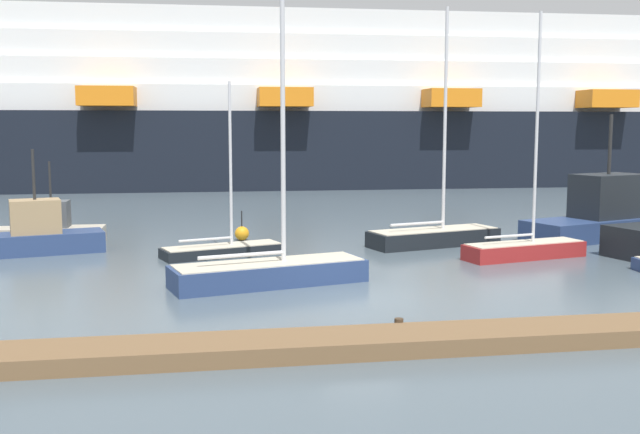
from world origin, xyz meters
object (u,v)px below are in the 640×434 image
object	(u,v)px
sailboat_5	(223,248)
fishing_boat_0	(31,236)
sailboat_4	(434,234)
channel_buoy_0	(242,233)
cruise_ship	(197,110)
sailboat_0	(525,247)
fishing_boat_1	(603,215)
fishing_boat_3	(48,230)
sailboat_3	(269,268)

from	to	relation	value
sailboat_5	fishing_boat_0	bearing A→B (deg)	148.80
sailboat_4	sailboat_5	size ratio (longest dim) A/B	1.47
channel_buoy_0	cruise_ship	size ratio (longest dim) A/B	0.01
sailboat_5	channel_buoy_0	size ratio (longest dim) A/B	5.08
sailboat_0	sailboat_4	distance (m)	4.79
sailboat_4	fishing_boat_1	world-z (taller)	sailboat_4
fishing_boat_0	fishing_boat_3	world-z (taller)	fishing_boat_0
fishing_boat_0	fishing_boat_3	xyz separation A→B (m)	(0.20, 2.77, -0.13)
sailboat_5	cruise_ship	size ratio (longest dim) A/B	0.06
sailboat_0	cruise_ship	size ratio (longest dim) A/B	0.08
sailboat_4	fishing_boat_3	size ratio (longest dim) A/B	2.05
sailboat_3	fishing_boat_3	distance (m)	14.49
fishing_boat_1	channel_buoy_0	world-z (taller)	fishing_boat_1
channel_buoy_0	cruise_ship	world-z (taller)	cruise_ship
sailboat_3	sailboat_4	xyz separation A→B (m)	(8.52, 7.46, -0.09)
channel_buoy_0	fishing_boat_1	bearing A→B (deg)	-6.84
fishing_boat_0	channel_buoy_0	distance (m)	9.70
sailboat_3	channel_buoy_0	bearing A→B (deg)	77.32
fishing_boat_3	cruise_ship	distance (m)	36.88
sailboat_0	cruise_ship	world-z (taller)	cruise_ship
fishing_boat_1	channel_buoy_0	distance (m)	18.10
sailboat_4	fishing_boat_0	size ratio (longest dim) A/B	1.67
sailboat_3	fishing_boat_0	bearing A→B (deg)	125.62
fishing_boat_1	fishing_boat_3	bearing A→B (deg)	155.12
sailboat_0	sailboat_4	bearing A→B (deg)	111.59
cruise_ship	sailboat_0	bearing A→B (deg)	-71.57
sailboat_4	channel_buoy_0	size ratio (longest dim) A/B	7.48
sailboat_4	fishing_boat_3	world-z (taller)	sailboat_4
sailboat_4	cruise_ship	world-z (taller)	cruise_ship
sailboat_3	cruise_ship	bearing A→B (deg)	78.31
sailboat_4	fishing_boat_1	bearing A→B (deg)	-10.14
fishing_boat_0	fishing_boat_1	xyz separation A→B (m)	(27.36, 0.19, 0.35)
sailboat_3	fishing_boat_1	bearing A→B (deg)	10.89
sailboat_4	fishing_boat_3	distance (m)	18.37
sailboat_4	fishing_boat_1	size ratio (longest dim) A/B	1.24
sailboat_0	sailboat_5	size ratio (longest dim) A/B	1.38
channel_buoy_0	fishing_boat_0	bearing A→B (deg)	-165.99
sailboat_0	fishing_boat_0	distance (m)	21.49
fishing_boat_1	cruise_ship	size ratio (longest dim) A/B	0.07
sailboat_4	sailboat_5	distance (m)	10.01
channel_buoy_0	sailboat_4	bearing A→B (deg)	-18.97
fishing_boat_0	sailboat_5	bearing A→B (deg)	-27.08
sailboat_0	fishing_boat_3	xyz separation A→B (m)	(-20.78, 7.39, 0.18)
sailboat_3	channel_buoy_0	world-z (taller)	sailboat_3
sailboat_0	channel_buoy_0	size ratio (longest dim) A/B	6.99
fishing_boat_1	sailboat_5	bearing A→B (deg)	166.84
fishing_boat_3	cruise_ship	size ratio (longest dim) A/B	0.04
sailboat_3	fishing_boat_0	xyz separation A→B (m)	(-9.72, 8.15, 0.20)
sailboat_0	fishing_boat_0	bearing A→B (deg)	154.21
fishing_boat_3	sailboat_5	bearing A→B (deg)	-29.01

